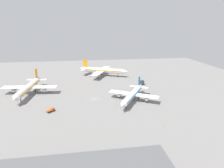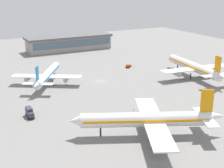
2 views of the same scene
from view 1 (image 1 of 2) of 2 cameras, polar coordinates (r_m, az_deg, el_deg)
The scene contains 9 objects.
ground at distance 129.23m, azimuth -5.16°, elevation -4.33°, with size 288.00×288.00×0.00m, color gray.
airplane_at_gate at distance 146.98m, azimuth -23.26°, elevation -0.85°, with size 38.40×47.63×14.49m.
airplane_taxiing at distance 124.29m, azimuth 6.10°, elevation -3.01°, with size 30.65×36.53×12.44m.
airplane_distant at distance 184.34m, azimuth -2.72°, elevation 4.04°, with size 45.70×37.92×14.81m.
catering_truck at distance 160.99m, azimuth 8.88°, elevation 0.54°, with size 2.21×5.60×3.30m.
pushback_tractor at distance 115.20m, azimuth -17.44°, elevation -7.33°, with size 4.57×4.31×1.90m.
safety_cone_near_gate at distance 174.02m, azimuth -15.41°, elevation 0.90°, with size 0.44×0.44×0.60m, color #EA590C.
safety_cone_mid_apron at distance 166.27m, azimuth -4.31°, elevation 0.73°, with size 0.44×0.44×0.60m, color #EA590C.
safety_cone_far_side at distance 99.03m, azimuth 14.87°, elevation -11.73°, with size 0.44×0.44×0.60m, color #EA590C.
Camera 1 is at (-6.35, -120.15, 47.19)m, focal length 31.16 mm.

